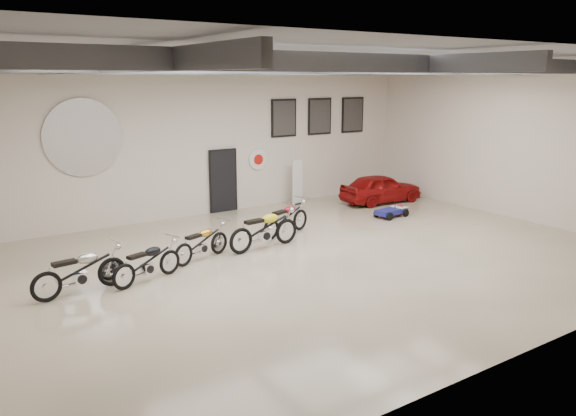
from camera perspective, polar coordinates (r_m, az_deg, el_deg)
floor at (r=14.37m, az=2.67°, el=-5.18°), size 16.00×12.00×0.01m
ceiling at (r=13.66m, az=2.90°, el=15.17°), size 16.00×12.00×0.01m
back_wall at (r=18.92m, az=-8.16°, el=6.88°), size 16.00×0.02×5.00m
right_wall at (r=19.60m, az=22.06°, el=6.28°), size 0.02×12.00×5.00m
ceiling_beams at (r=13.65m, az=2.89°, el=14.12°), size 15.80×11.80×0.32m
door at (r=19.30m, az=-6.62°, el=2.69°), size 0.92×0.08×2.10m
logo_plaque at (r=17.49m, az=-20.08°, el=6.72°), size 2.30×0.06×1.16m
poster_left at (r=20.30m, az=-0.43°, el=9.12°), size 1.05×0.08×1.35m
poster_mid at (r=21.22m, az=3.23°, el=9.28°), size 1.05×0.08×1.35m
poster_right at (r=22.22m, az=6.58°, el=9.38°), size 1.05×0.08×1.35m
oil_sign at (r=19.86m, az=-3.07°, el=4.96°), size 0.72×0.10×0.72m
banner_stand at (r=20.36m, az=0.97°, el=2.76°), size 0.49×0.25×1.71m
motorcycle_silver at (r=12.75m, az=-20.42°, el=-5.94°), size 2.08×0.88×1.05m
motorcycle_black at (r=13.05m, az=-14.11°, el=-5.32°), size 1.89×1.08×0.94m
motorcycle_gold at (r=14.31m, az=-8.77°, el=-3.43°), size 1.88×1.15×0.94m
motorcycle_yellow at (r=15.05m, az=-2.44°, el=-2.08°), size 2.23×0.87×1.13m
motorcycle_red at (r=16.38m, az=-0.21°, el=-1.02°), size 2.05×1.18×1.02m
go_kart at (r=18.95m, az=10.70°, el=-0.08°), size 1.49×0.80×0.52m
vintage_car at (r=20.95m, az=9.42°, el=2.00°), size 1.49×3.23×1.07m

